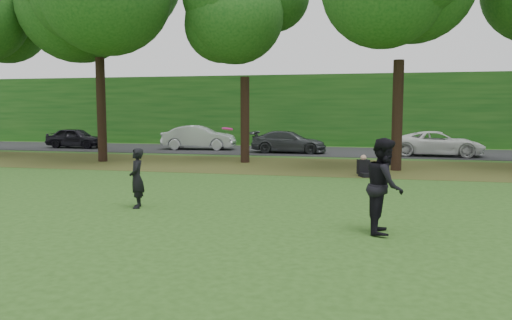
# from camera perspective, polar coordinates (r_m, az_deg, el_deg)

# --- Properties ---
(ground) EXTENTS (120.00, 120.00, 0.00)m
(ground) POSITION_cam_1_polar(r_m,az_deg,el_deg) (10.23, -4.19, -8.81)
(ground) COLOR #264716
(ground) RESTS_ON ground
(leaf_litter) EXTENTS (60.00, 7.00, 0.01)m
(leaf_litter) POSITION_cam_1_polar(r_m,az_deg,el_deg) (22.79, 5.51, -0.69)
(leaf_litter) COLOR #483D19
(leaf_litter) RESTS_ON ground
(street) EXTENTS (70.00, 7.00, 0.02)m
(street) POSITION_cam_1_polar(r_m,az_deg,el_deg) (30.70, 7.46, 0.98)
(street) COLOR black
(street) RESTS_ON ground
(far_hedge) EXTENTS (70.00, 3.00, 5.00)m
(far_hedge) POSITION_cam_1_polar(r_m,az_deg,el_deg) (36.57, 8.43, 5.65)
(far_hedge) COLOR #164B15
(far_hedge) RESTS_ON ground
(player_left) EXTENTS (0.56, 0.67, 1.57)m
(player_left) POSITION_cam_1_polar(r_m,az_deg,el_deg) (13.42, -13.47, -2.03)
(player_left) COLOR black
(player_left) RESTS_ON ground
(player_right) EXTENTS (0.78, 0.99, 2.00)m
(player_right) POSITION_cam_1_polar(r_m,az_deg,el_deg) (10.71, 14.47, -2.86)
(player_right) COLOR black
(player_right) RESTS_ON ground
(parked_cars) EXTENTS (36.04, 3.56, 1.52)m
(parked_cars) POSITION_cam_1_polar(r_m,az_deg,el_deg) (29.42, 8.21, 2.14)
(parked_cars) COLOR black
(parked_cars) RESTS_ON street
(frisbee) EXTENTS (0.28, 0.28, 0.09)m
(frisbee) POSITION_cam_1_polar(r_m,az_deg,el_deg) (11.97, -3.29, 3.57)
(frisbee) COLOR #E71392
(frisbee) RESTS_ON ground
(seated_person) EXTENTS (0.64, 0.83, 0.83)m
(seated_person) POSITION_cam_1_polar(r_m,az_deg,el_deg) (19.64, 12.24, -0.94)
(seated_person) COLOR black
(seated_person) RESTS_ON ground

